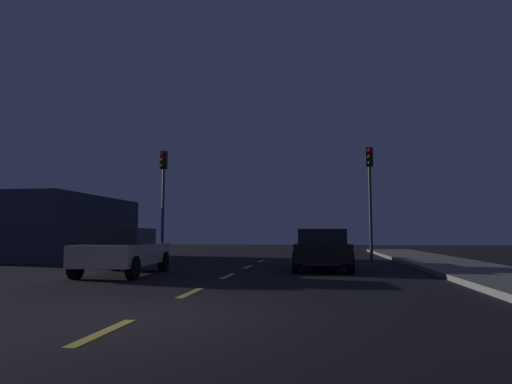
{
  "coord_description": "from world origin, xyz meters",
  "views": [
    {
      "loc": [
        2.67,
        -6.6,
        1.21
      ],
      "look_at": [
        -0.4,
        15.15,
        3.28
      ],
      "focal_mm": 31.69,
      "sensor_mm": 36.0,
      "label": 1
    }
  ],
  "objects_px": {
    "traffic_signal_left": "(163,184)",
    "traffic_signal_right": "(370,181)",
    "car_stopped_ahead": "(322,248)",
    "car_adjacent_lane": "(124,251)"
  },
  "relations": [
    {
      "from": "traffic_signal_left",
      "to": "traffic_signal_right",
      "type": "relative_size",
      "value": 1.02
    },
    {
      "from": "car_stopped_ahead",
      "to": "car_adjacent_lane",
      "type": "bearing_deg",
      "value": -152.51
    },
    {
      "from": "traffic_signal_left",
      "to": "car_stopped_ahead",
      "type": "xyz_separation_m",
      "value": [
        7.81,
        -5.62,
        -3.02
      ]
    },
    {
      "from": "traffic_signal_left",
      "to": "traffic_signal_right",
      "type": "height_order",
      "value": "traffic_signal_left"
    },
    {
      "from": "traffic_signal_left",
      "to": "traffic_signal_right",
      "type": "bearing_deg",
      "value": -0.0
    },
    {
      "from": "traffic_signal_left",
      "to": "car_adjacent_lane",
      "type": "xyz_separation_m",
      "value": [
        1.92,
        -8.69,
        -3.03
      ]
    },
    {
      "from": "traffic_signal_right",
      "to": "car_adjacent_lane",
      "type": "relative_size",
      "value": 1.3
    },
    {
      "from": "traffic_signal_right",
      "to": "car_stopped_ahead",
      "type": "bearing_deg",
      "value": -112.23
    },
    {
      "from": "car_adjacent_lane",
      "to": "traffic_signal_right",
      "type": "bearing_deg",
      "value": 46.7
    },
    {
      "from": "car_stopped_ahead",
      "to": "car_adjacent_lane",
      "type": "xyz_separation_m",
      "value": [
        -5.89,
        -3.06,
        -0.0
      ]
    }
  ]
}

